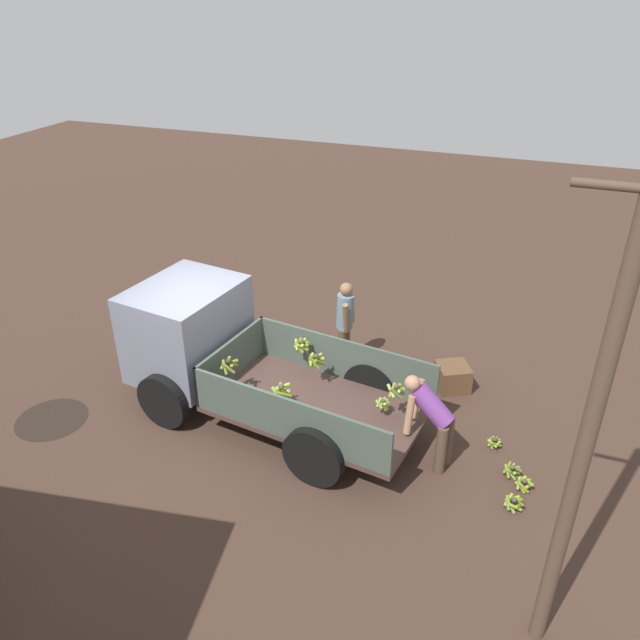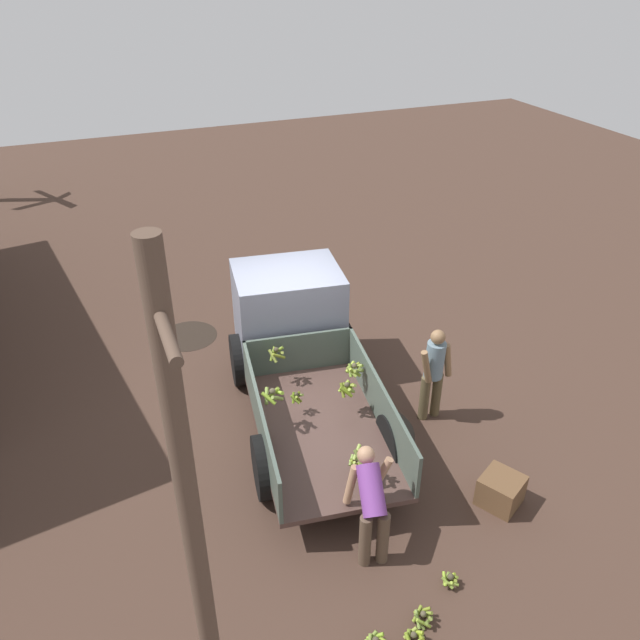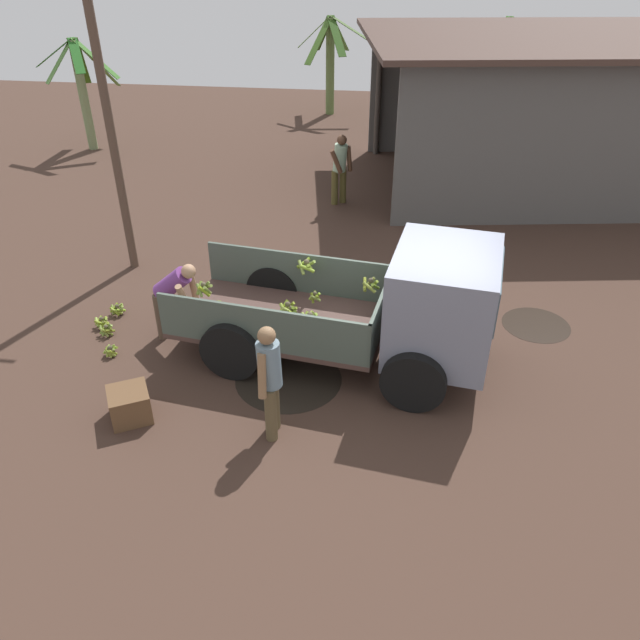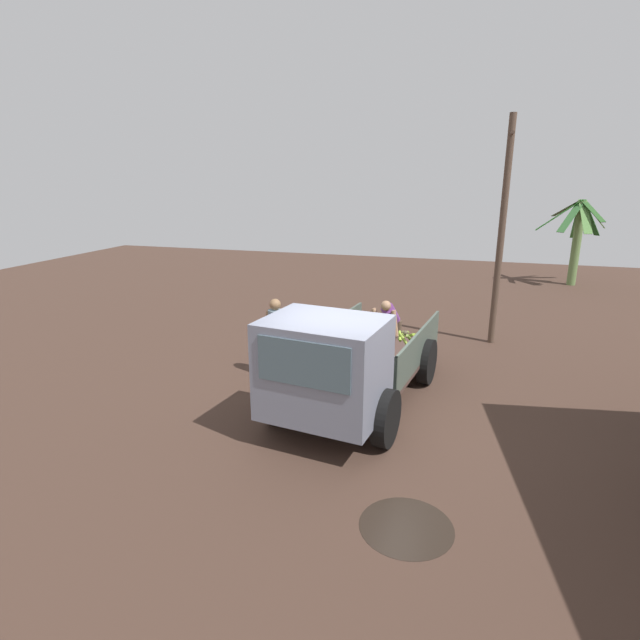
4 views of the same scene
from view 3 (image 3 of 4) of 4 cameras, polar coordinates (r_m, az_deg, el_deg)
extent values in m
plane|color=#432E25|center=(9.62, 7.21, -3.48)|extent=(36.00, 36.00, 0.00)
cylinder|color=black|center=(10.92, 19.14, -0.41)|extent=(1.11, 1.11, 0.01)
cylinder|color=black|center=(9.13, -2.88, -5.41)|extent=(1.55, 1.55, 0.01)
cube|color=#4D3630|center=(9.56, -3.48, 0.01)|extent=(3.33, 2.21, 0.08)
cube|color=#49574D|center=(10.08, -1.96, 4.38)|extent=(3.08, 0.49, 0.68)
cube|color=#49574D|center=(8.67, -5.39, -0.84)|extent=(3.08, 0.49, 0.68)
cube|color=#49574D|center=(9.03, 5.65, 0.62)|extent=(0.30, 1.77, 0.68)
cube|color=gray|center=(8.79, 11.15, 1.62)|extent=(1.63, 1.93, 1.48)
cube|color=#4C606B|center=(8.64, 15.99, 2.62)|extent=(0.23, 1.39, 0.65)
cylinder|color=black|center=(9.97, 10.10, 0.75)|extent=(0.91, 0.34, 0.89)
cylinder|color=black|center=(8.45, 8.52, -5.60)|extent=(0.91, 0.34, 0.89)
cylinder|color=black|center=(10.46, -4.26, 2.81)|extent=(0.91, 0.34, 0.89)
cylinder|color=black|center=(9.02, -8.16, -2.81)|extent=(0.91, 0.34, 0.89)
sphere|color=#4C4531|center=(8.52, -0.92, 0.46)|extent=(0.09, 0.09, 0.09)
cylinder|color=olive|center=(8.53, -1.45, 0.08)|extent=(0.13, 0.21, 0.13)
cylinder|color=olive|center=(8.49, -1.16, -0.13)|extent=(0.21, 0.11, 0.15)
cylinder|color=olive|center=(8.48, -0.69, -0.10)|extent=(0.20, 0.15, 0.13)
cylinder|color=olive|center=(8.52, -0.45, -0.01)|extent=(0.12, 0.21, 0.15)
cylinder|color=#90A934|center=(8.57, -0.42, 0.22)|extent=(0.14, 0.20, 0.15)
cylinder|color=olive|center=(8.61, -0.76, 0.22)|extent=(0.18, 0.09, 0.18)
cylinder|color=#94AB3F|center=(8.61, -1.12, 0.33)|extent=(0.19, 0.15, 0.16)
cylinder|color=#91AA36|center=(8.58, -1.34, 0.14)|extent=(0.10, 0.19, 0.17)
sphere|color=#453E2D|center=(8.81, -2.65, 1.08)|extent=(0.07, 0.07, 0.07)
cylinder|color=olive|center=(8.78, -2.50, 0.63)|extent=(0.16, 0.12, 0.12)
cylinder|color=#5C7621|center=(8.83, -2.27, 0.78)|extent=(0.06, 0.16, 0.13)
cylinder|color=olive|center=(8.88, -2.47, 0.89)|extent=(0.15, 0.09, 0.14)
cylinder|color=#8FA52E|center=(8.87, -2.93, 0.97)|extent=(0.13, 0.16, 0.12)
cylinder|color=#8BA523|center=(8.82, -2.94, 0.67)|extent=(0.12, 0.14, 0.14)
sphere|color=#4A4230|center=(9.54, -9.41, 1.57)|extent=(0.07, 0.07, 0.07)
cylinder|color=olive|center=(9.61, -9.34, 1.37)|extent=(0.13, 0.06, 0.15)
cylinder|color=olive|center=(9.61, -9.51, 1.36)|extent=(0.13, 0.12, 0.14)
cylinder|color=#94A646|center=(9.59, -9.61, 1.25)|extent=(0.05, 0.13, 0.15)
cylinder|color=#95A639|center=(9.54, -9.62, 1.16)|extent=(0.14, 0.12, 0.14)
cylinder|color=olive|center=(9.51, -9.45, 1.16)|extent=(0.16, 0.06, 0.11)
cylinder|color=olive|center=(9.50, -9.22, 1.22)|extent=(0.15, 0.14, 0.09)
cylinder|color=#95AE45|center=(9.54, -9.04, 1.30)|extent=(0.06, 0.16, 0.11)
cylinder|color=#819B45|center=(9.59, -9.07, 1.54)|extent=(0.15, 0.13, 0.09)
sphere|color=#4A4330|center=(8.82, -2.98, 1.45)|extent=(0.08, 0.08, 0.08)
cylinder|color=olive|center=(8.90, -3.34, 1.22)|extent=(0.15, 0.20, 0.17)
cylinder|color=#97B03C|center=(8.83, -3.36, 0.88)|extent=(0.16, 0.18, 0.18)
cylinder|color=#93A342|center=(8.79, -2.85, 0.82)|extent=(0.21, 0.12, 0.16)
cylinder|color=#87A92F|center=(8.86, -2.47, 1.05)|extent=(0.08, 0.20, 0.17)
cylinder|color=olive|center=(8.92, -2.84, 1.20)|extent=(0.19, 0.07, 0.19)
sphere|color=brown|center=(9.44, -10.62, 3.21)|extent=(0.08, 0.08, 0.08)
cylinder|color=#99B14B|center=(9.50, -10.14, 3.05)|extent=(0.18, 0.18, 0.15)
cylinder|color=olive|center=(9.54, -10.56, 3.03)|extent=(0.20, 0.09, 0.18)
cylinder|color=#8EAE43|center=(9.51, -10.97, 2.88)|extent=(0.08, 0.20, 0.18)
cylinder|color=#86A044|center=(9.46, -10.96, 2.68)|extent=(0.15, 0.17, 0.18)
cylinder|color=#90AD22|center=(9.43, -10.54, 2.58)|extent=(0.18, 0.11, 0.19)
cylinder|color=#879F46|center=(9.45, -10.26, 2.69)|extent=(0.09, 0.18, 0.20)
sphere|color=brown|center=(9.69, -1.24, 5.32)|extent=(0.09, 0.09, 0.09)
cylinder|color=olive|center=(9.79, -1.52, 5.24)|extent=(0.22, 0.19, 0.15)
cylinder|color=olive|center=(9.70, -1.72, 4.82)|extent=(0.15, 0.22, 0.19)
cylinder|color=#8DB232|center=(9.63, -1.20, 4.73)|extent=(0.25, 0.10, 0.16)
cylinder|color=#88A534|center=(9.70, -0.86, 4.73)|extent=(0.11, 0.20, 0.22)
cylinder|color=#8CA948|center=(9.79, -0.99, 5.10)|extent=(0.23, 0.13, 0.19)
sphere|color=#443D2C|center=(9.45, -0.46, 2.44)|extent=(0.07, 0.07, 0.07)
cylinder|color=olive|center=(9.47, -0.19, 2.04)|extent=(0.06, 0.14, 0.15)
cylinder|color=olive|center=(9.51, -0.31, 2.20)|extent=(0.13, 0.09, 0.15)
cylinder|color=olive|center=(9.51, -0.69, 2.27)|extent=(0.13, 0.14, 0.14)
cylinder|color=olive|center=(9.47, -0.71, 2.03)|extent=(0.09, 0.13, 0.16)
cylinder|color=olive|center=(9.42, -0.40, 1.98)|extent=(0.16, 0.08, 0.13)
sphere|color=#403929|center=(9.27, 4.68, 3.62)|extent=(0.08, 0.08, 0.08)
cylinder|color=olive|center=(9.30, 4.12, 3.27)|extent=(0.07, 0.22, 0.16)
cylinder|color=olive|center=(9.23, 4.52, 2.99)|extent=(0.22, 0.09, 0.17)
cylinder|color=olive|center=(9.27, 5.08, 3.07)|extent=(0.14, 0.21, 0.18)
cylinder|color=olive|center=(9.35, 4.94, 3.22)|extent=(0.16, 0.16, 0.21)
cylinder|color=olive|center=(9.37, 4.51, 3.37)|extent=(0.20, 0.12, 0.19)
cube|color=#565351|center=(19.45, 18.58, 19.27)|extent=(8.80, 1.52, 3.36)
cube|color=#565351|center=(14.70, 24.87, 14.09)|extent=(8.80, 1.52, 3.36)
cube|color=#432F27|center=(16.72, 22.59, 22.76)|extent=(10.56, 7.66, 0.12)
cylinder|color=#3F3833|center=(18.31, 5.36, 19.96)|extent=(0.16, 0.16, 3.36)
cylinder|color=#3F3833|center=(13.61, 7.64, 15.43)|extent=(0.16, 0.16, 3.36)
cylinder|color=brown|center=(11.74, -18.61, 16.22)|extent=(0.16, 0.16, 5.28)
cylinder|color=#5F763F|center=(22.65, 0.93, 22.09)|extent=(0.29, 0.29, 3.06)
cube|color=#475F30|center=(22.26, 2.89, 25.03)|extent=(1.45, 0.48, 0.76)
cube|color=#56893C|center=(23.08, 1.74, 24.70)|extent=(0.62, 1.32, 1.25)
cube|color=#31501F|center=(22.97, 0.28, 24.72)|extent=(0.83, 1.05, 1.21)
cube|color=#425B25|center=(22.51, -0.54, 24.85)|extent=(1.10, 0.26, 0.99)
cube|color=#416624|center=(21.96, -0.10, 24.22)|extent=(0.82, 1.29, 1.32)
cube|color=#2B4E18|center=(21.92, 1.53, 24.53)|extent=(0.77, 1.22, 1.07)
cylinder|color=#596A44|center=(22.69, 16.33, 21.01)|extent=(0.31, 0.31, 3.12)
cube|color=#315028|center=(22.69, 18.53, 23.96)|extent=(1.30, 0.43, 0.70)
cube|color=#468B3C|center=(22.82, 17.57, 23.61)|extent=(0.78, 0.66, 1.11)
cube|color=#43772A|center=(23.13, 16.43, 23.80)|extent=(0.32, 1.25, 1.18)
cube|color=#2A8522|center=(22.92, 15.20, 23.91)|extent=(1.26, 1.16, 1.17)
cube|color=#3E542A|center=(22.52, 15.13, 24.40)|extent=(1.29, 0.44, 0.69)
cube|color=#386B20|center=(21.96, 15.52, 23.93)|extent=(1.24, 1.19, 0.87)
cube|color=#3D6534|center=(22.03, 17.14, 23.80)|extent=(0.33, 1.02, 0.82)
cube|color=#658B4B|center=(22.20, 18.17, 23.20)|extent=(1.10, 1.01, 1.19)
cylinder|color=#476837|center=(22.35, 10.47, 21.46)|extent=(0.31, 0.31, 3.06)
cube|color=#3C6020|center=(22.12, 12.65, 24.26)|extent=(1.34, 0.36, 0.80)
cube|color=#3F6D37|center=(22.75, 11.37, 24.37)|extent=(0.69, 1.25, 0.98)
cube|color=#478B29|center=(22.49, 9.27, 24.60)|extent=(1.24, 0.94, 0.88)
cube|color=#3F7029|center=(21.75, 9.37, 23.89)|extent=(1.13, 1.02, 1.21)
cube|color=#3D732E|center=(21.59, 11.41, 24.13)|extent=(0.61, 1.27, 0.85)
cylinder|color=#7A8A5A|center=(19.87, -20.80, 18.54)|extent=(0.26, 0.26, 2.97)
cube|color=#386826|center=(19.48, -19.82, 21.57)|extent=(1.13, 0.34, 1.05)
cube|color=#587735|center=(20.05, -19.76, 21.26)|extent=(0.78, 1.16, 1.45)
cube|color=#395C17|center=(20.19, -21.13, 21.19)|extent=(0.60, 1.04, 1.37)
cube|color=#32692B|center=(19.84, -23.11, 21.59)|extent=(1.13, 0.42, 0.74)
cube|color=#53813B|center=(19.53, -22.71, 21.01)|extent=(0.78, 0.85, 1.08)
cube|color=#235E1E|center=(19.19, -21.37, 21.59)|extent=(0.71, 0.97, 0.77)
cylinder|color=brown|center=(7.95, -4.51, -8.63)|extent=(0.16, 0.16, 0.79)
cylinder|color=brown|center=(8.11, -4.26, -7.60)|extent=(0.16, 0.16, 0.79)
cylinder|color=slate|center=(7.59, -4.67, -4.07)|extent=(0.32, 0.30, 0.63)
sphere|color=#8C6746|center=(7.35, -4.91, -1.44)|extent=(0.22, 0.22, 0.22)
cylinder|color=#8C6746|center=(7.46, -5.33, -5.12)|extent=(0.11, 0.20, 0.59)
cylinder|color=#8C6746|center=(7.78, -4.97, -3.33)|extent=(0.11, 0.24, 0.59)
cylinder|color=brown|center=(10.26, -13.75, 0.89)|extent=(0.18, 0.18, 0.78)
cylinder|color=brown|center=(10.11, -14.39, 0.27)|extent=(0.18, 0.18, 0.78)
cylinder|color=#773B8D|center=(9.78, -13.36, 3.25)|extent=(0.70, 0.42, 0.61)
sphere|color=tan|center=(9.50, -11.93, 4.37)|extent=(0.22, 0.22, 0.22)
cylinder|color=tan|center=(9.86, -11.51, 2.97)|extent=(0.14, 0.21, 0.58)
cylinder|color=tan|center=(9.54, -12.35, 1.90)|extent=(0.16, 0.32, 0.57)
cylinder|color=#4F4821|center=(15.01, 2.10, 12.14)|extent=(0.22, 0.22, 0.80)
cylinder|color=#4F4821|center=(14.89, 1.35, 11.99)|extent=(0.22, 0.22, 0.80)
cylinder|color=#A0C6A5|center=(14.68, 1.86, 14.61)|extent=(0.46, 0.48, 0.66)
sphere|color=brown|center=(14.52, 2.01, 16.13)|extent=(0.23, 0.23, 0.23)
cylinder|color=brown|center=(14.74, 2.69, 14.52)|extent=(0.20, 0.19, 0.60)
cylinder|color=brown|center=(14.46, 1.49, 14.29)|extent=(0.33, 0.29, 0.58)
sphere|color=#48412E|center=(10.79, -19.37, 0.09)|extent=(0.07, 0.07, 0.07)
cylinder|color=olive|center=(10.85, -19.08, -0.11)|extent=(0.15, 0.11, 0.16)
cylinder|color=#88A52D|center=(10.87, -19.22, -0.04)|extent=(0.16, 0.06, 0.16)
cylinder|color=olive|center=(10.86, -19.58, -0.05)|extent=(0.10, 0.18, 0.13)
cylinder|color=#90AE42|center=(10.81, -19.70, -0.20)|extent=(0.14, 0.17, 0.11)
cylinder|color=olive|center=(10.77, -19.50, -0.32)|extent=(0.18, 0.06, 0.12)
cylinder|color=olive|center=(10.75, -19.23, -0.30)|extent=(0.17, 0.15, 0.12)
cylinder|color=olive|center=(10.79, -19.01, -0.20)|extent=(0.05, 0.17, 0.14)
sphere|color=#47402E|center=(11.06, -18.07, 1.19)|extent=(0.08, 0.08, 0.08)
cylinder|color=olive|center=(11.14, -18.30, 1.07)|extent=(0.11, 0.19, 0.13)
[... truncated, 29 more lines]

